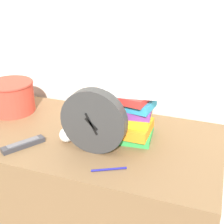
{
  "coord_description": "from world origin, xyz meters",
  "views": [
    {
      "loc": [
        0.56,
        -0.77,
        1.45
      ],
      "look_at": [
        0.18,
        0.28,
        0.92
      ],
      "focal_mm": 50.0,
      "sensor_mm": 36.0,
      "label": 1
    }
  ],
  "objects_px": {
    "crumpled_paper_ball": "(67,135)",
    "tv_remote": "(23,144)",
    "basket": "(11,96)",
    "book_stack": "(127,113)",
    "pen": "(109,169)",
    "desk_clock": "(94,122)"
  },
  "relations": [
    {
      "from": "crumpled_paper_ball",
      "to": "tv_remote",
      "type": "bearing_deg",
      "value": -146.24
    },
    {
      "from": "basket",
      "to": "tv_remote",
      "type": "bearing_deg",
      "value": -48.21
    },
    {
      "from": "basket",
      "to": "crumpled_paper_ball",
      "type": "xyz_separation_m",
      "value": [
        0.4,
        -0.18,
        -0.05
      ]
    },
    {
      "from": "book_stack",
      "to": "pen",
      "type": "distance_m",
      "value": 0.28
    },
    {
      "from": "desk_clock",
      "to": "basket",
      "type": "bearing_deg",
      "value": 158.9
    },
    {
      "from": "crumpled_paper_ball",
      "to": "desk_clock",
      "type": "bearing_deg",
      "value": -11.8
    },
    {
      "from": "desk_clock",
      "to": "crumpled_paper_ball",
      "type": "bearing_deg",
      "value": 168.2
    },
    {
      "from": "crumpled_paper_ball",
      "to": "pen",
      "type": "height_order",
      "value": "crumpled_paper_ball"
    },
    {
      "from": "book_stack",
      "to": "crumpled_paper_ball",
      "type": "height_order",
      "value": "book_stack"
    },
    {
      "from": "desk_clock",
      "to": "basket",
      "type": "height_order",
      "value": "desk_clock"
    },
    {
      "from": "desk_clock",
      "to": "basket",
      "type": "xyz_separation_m",
      "value": [
        -0.53,
        0.2,
        -0.05
      ]
    },
    {
      "from": "desk_clock",
      "to": "tv_remote",
      "type": "xyz_separation_m",
      "value": [
        -0.28,
        -0.07,
        -0.12
      ]
    },
    {
      "from": "basket",
      "to": "crumpled_paper_ball",
      "type": "distance_m",
      "value": 0.44
    },
    {
      "from": "basket",
      "to": "pen",
      "type": "relative_size",
      "value": 1.9
    },
    {
      "from": "desk_clock",
      "to": "basket",
      "type": "relative_size",
      "value": 1.16
    },
    {
      "from": "desk_clock",
      "to": "pen",
      "type": "distance_m",
      "value": 0.19
    },
    {
      "from": "desk_clock",
      "to": "book_stack",
      "type": "height_order",
      "value": "desk_clock"
    },
    {
      "from": "basket",
      "to": "tv_remote",
      "type": "distance_m",
      "value": 0.38
    },
    {
      "from": "tv_remote",
      "to": "crumpled_paper_ball",
      "type": "height_order",
      "value": "crumpled_paper_ball"
    },
    {
      "from": "tv_remote",
      "to": "pen",
      "type": "distance_m",
      "value": 0.39
    },
    {
      "from": "tv_remote",
      "to": "pen",
      "type": "height_order",
      "value": "tv_remote"
    },
    {
      "from": "book_stack",
      "to": "tv_remote",
      "type": "relative_size",
      "value": 1.59
    }
  ]
}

